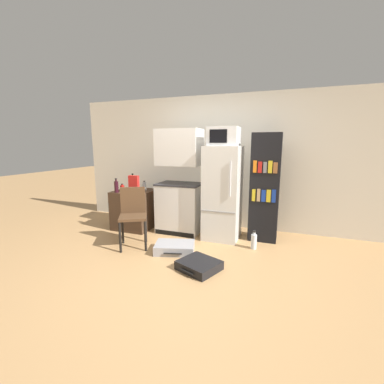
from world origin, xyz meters
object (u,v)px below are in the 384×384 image
(chair, at_px, (133,211))
(bottle_green_tall, at_px, (133,183))
(bookshelf, at_px, (265,188))
(bowl, at_px, (143,189))
(suitcase_small_flat, at_px, (175,248))
(side_table, at_px, (135,209))
(refrigerator, at_px, (223,193))
(microwave, at_px, (224,136))
(bottle_ketchup_red, at_px, (122,188))
(suitcase_large_flat, at_px, (199,265))
(water_bottle_front, at_px, (254,241))
(cereal_box, at_px, (134,184))
(bottle_clear_short, at_px, (144,185))
(bottle_wine_dark, at_px, (116,187))
(kitchen_hutch, at_px, (180,186))

(chair, bearing_deg, bottle_green_tall, 92.82)
(bookshelf, distance_m, bowl, 2.22)
(suitcase_small_flat, bearing_deg, bookshelf, 23.84)
(side_table, relative_size, refrigerator, 0.46)
(microwave, bearing_deg, bottle_ketchup_red, -173.51)
(side_table, relative_size, chair, 0.79)
(bottle_ketchup_red, relative_size, suitcase_large_flat, 0.24)
(bookshelf, xyz_separation_m, water_bottle_front, (-0.08, -0.46, -0.75))
(suitcase_small_flat, bearing_deg, refrigerator, 42.75)
(bowl, distance_m, cereal_box, 0.28)
(suitcase_large_flat, bearing_deg, bookshelf, 86.93)
(bowl, relative_size, chair, 0.15)
(cereal_box, bearing_deg, bottle_green_tall, 126.35)
(bowl, height_order, suitcase_small_flat, bowl)
(water_bottle_front, bearing_deg, bottle_clear_short, 167.13)
(suitcase_large_flat, height_order, suitcase_small_flat, suitcase_small_flat)
(bookshelf, xyz_separation_m, suitcase_large_flat, (-0.66, -1.37, -0.82))
(microwave, distance_m, bottle_clear_short, 1.85)
(bookshelf, height_order, water_bottle_front, bookshelf)
(bowl, bearing_deg, bottle_green_tall, 176.39)
(bowl, bearing_deg, bottle_wine_dark, -128.82)
(bottle_ketchup_red, bearing_deg, suitcase_large_flat, -29.07)
(suitcase_small_flat, bearing_deg, bottle_green_tall, 128.29)
(bottle_wine_dark, distance_m, suitcase_large_flat, 2.22)
(refrigerator, xyz_separation_m, bottle_green_tall, (-1.79, 0.07, 0.07))
(kitchen_hutch, xyz_separation_m, bowl, (-0.76, 0.03, -0.11))
(suitcase_small_flat, xyz_separation_m, water_bottle_front, (1.08, 0.52, 0.06))
(side_table, xyz_separation_m, microwave, (1.68, 0.05, 1.34))
(chair, height_order, suitcase_small_flat, chair)
(kitchen_hutch, relative_size, suitcase_small_flat, 2.79)
(bottle_ketchup_red, relative_size, cereal_box, 0.48)
(side_table, height_order, bowl, bowl)
(cereal_box, bearing_deg, suitcase_large_flat, -33.19)
(refrigerator, relative_size, suitcase_small_flat, 2.36)
(bottle_ketchup_red, bearing_deg, kitchen_hutch, 13.22)
(bottle_green_tall, xyz_separation_m, bottle_clear_short, (0.19, 0.10, -0.06))
(kitchen_hutch, height_order, bookshelf, kitchen_hutch)
(kitchen_hutch, distance_m, suitcase_large_flat, 1.69)
(bottle_clear_short, bearing_deg, bottle_ketchup_red, -120.94)
(bottle_wine_dark, xyz_separation_m, bottle_ketchup_red, (0.04, 0.12, -0.05))
(bottle_ketchup_red, bearing_deg, chair, -44.75)
(bowl, bearing_deg, water_bottle_front, -10.07)
(side_table, xyz_separation_m, bottle_green_tall, (-0.11, 0.12, 0.49))
(side_table, relative_size, bottle_green_tall, 2.37)
(bottle_wine_dark, xyz_separation_m, water_bottle_front, (2.45, 0.01, -0.70))
(side_table, height_order, bottle_clear_short, bottle_clear_short)
(bottle_green_tall, relative_size, water_bottle_front, 1.04)
(side_table, relative_size, kitchen_hutch, 0.39)
(side_table, height_order, kitchen_hutch, kitchen_hutch)
(cereal_box, distance_m, chair, 0.80)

